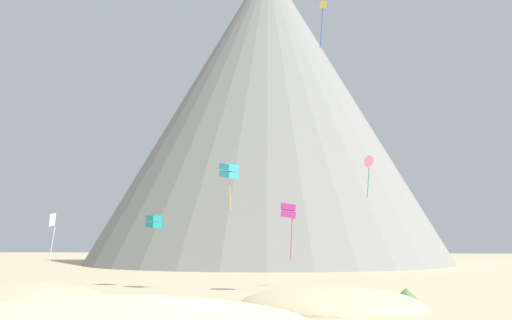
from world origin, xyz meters
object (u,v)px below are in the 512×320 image
Objects in this scene: bush_scatter_east at (80,320)px; kite_white_low at (52,226)px; bush_far_left at (368,294)px; kite_gold_high at (322,16)px; rock_massif at (267,126)px; bush_low_patch at (406,293)px; kite_cyan_low at (229,171)px; bush_far_right at (392,310)px; kite_teal_low at (155,222)px; kite_magenta_low at (288,211)px; kite_rainbow_low at (368,162)px.

kite_white_low is (-17.27, 35.39, 5.71)m from bush_scatter_east.
bush_far_left is 0.54× the size of kite_gold_high.
bush_low_patch is at bearing -75.66° from rock_massif.
rock_massif is at bearing -142.46° from kite_cyan_low.
bush_far_right is at bearing -78.65° from rock_massif.
kite_gold_high is (-3.63, 5.21, 25.43)m from bush_far_left.
kite_cyan_low reaches higher than kite_teal_low.
kite_cyan_low reaches higher than bush_scatter_east.
kite_magenta_low reaches higher than kite_white_low.
kite_magenta_low is (9.44, -69.24, -19.54)m from rock_massif.
rock_massif is 16.60× the size of kite_gold_high.
bush_scatter_east is 33.84m from kite_teal_low.
bush_far_left is 0.58× the size of kite_rainbow_low.
rock_massif is (-0.42, 96.81, 26.39)m from bush_scatter_east.
kite_gold_high reaches higher than kite_white_low.
kite_gold_high is (-6.59, 6.24, 25.31)m from bush_low_patch.
bush_far_right is 25.78m from kite_cyan_low.
kite_magenta_low is at bearing -10.63° from kite_rainbow_low.
kite_cyan_low is 0.97× the size of kite_gold_high.
bush_far_left is 24.64m from kite_teal_low.
bush_far_right is at bearing 49.90° from kite_rainbow_low.
kite_magenta_low is at bearing 128.87° from kite_white_low.
kite_cyan_low is at bearing 152.90° from bush_far_left.
bush_low_patch is at bearing -162.40° from kite_gold_high.
kite_cyan_low reaches higher than kite_magenta_low.
bush_scatter_east is 0.36× the size of kite_cyan_low.
bush_far_right is 43.30m from kite_white_low.
bush_far_left is at bearing 160.71° from bush_low_patch.
kite_magenta_low is at bearing 115.23° from kite_cyan_low.
bush_scatter_east is 39.79m from kite_white_low.
bush_far_left is 27.20m from bush_scatter_east.
rock_massif reaches higher than kite_teal_low.
kite_teal_low is at bearing -82.99° from kite_cyan_low.
rock_massif is 66.96m from kite_white_low.
kite_cyan_low is (-13.80, 18.80, 11.00)m from bush_far_right.
kite_white_low is at bearing 45.59° from kite_gold_high.
bush_far_left is 12.32m from bush_far_right.
kite_rainbow_low is at bearing -69.54° from kite_gold_high.
bush_far_left is at bearing 123.50° from kite_white_low.
kite_magenta_low is (-9.96, 6.63, 6.90)m from bush_low_patch.
kite_gold_high reaches higher than kite_cyan_low.
kite_magenta_low reaches higher than bush_far_left.
bush_far_left is 18.01m from kite_cyan_low.
kite_rainbow_low is (16.57, 32.06, 11.84)m from bush_scatter_east.
bush_scatter_east is at bearing 126.55° from kite_gold_high.
bush_low_patch is at bearing -19.29° from bush_far_left.
bush_scatter_east is 0.34× the size of kite_gold_high.
bush_low_patch is 0.75× the size of bush_far_left.
bush_far_left is at bearing 94.87° from bush_far_right.
kite_rainbow_low is 34.55m from kite_white_low.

